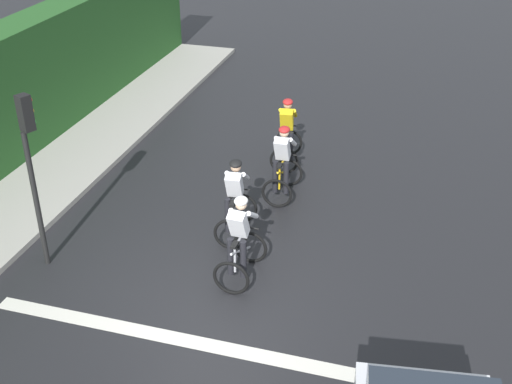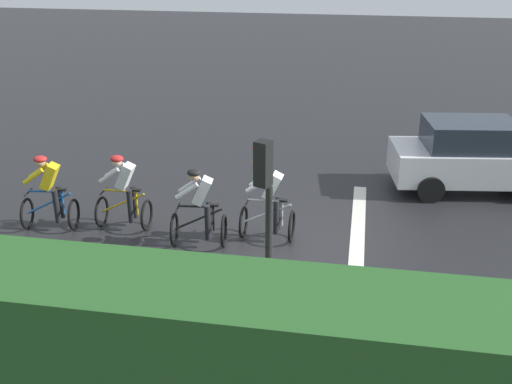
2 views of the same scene
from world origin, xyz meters
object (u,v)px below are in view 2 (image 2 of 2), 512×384
(cyclist_mid, at_px, (200,210))
(traffic_light_near_crossing, at_px, (265,218))
(cyclist_second, at_px, (124,194))
(car_white, at_px, (475,156))
(cyclist_lead, at_px, (49,194))
(cyclist_fourth, at_px, (269,204))

(cyclist_mid, bearing_deg, traffic_light_near_crossing, -149.55)
(cyclist_second, distance_m, car_white, 8.48)
(cyclist_mid, bearing_deg, cyclist_lead, 86.67)
(cyclist_mid, bearing_deg, car_white, -55.10)
(cyclist_lead, bearing_deg, cyclist_mid, -93.33)
(cyclist_fourth, bearing_deg, cyclist_lead, 93.85)
(cyclist_second, bearing_deg, cyclist_lead, 100.84)
(cyclist_lead, distance_m, cyclist_fourth, 4.69)
(cyclist_lead, relative_size, traffic_light_near_crossing, 0.50)
(cyclist_second, height_order, cyclist_fourth, same)
(cyclist_second, height_order, cyclist_mid, same)
(car_white, bearing_deg, cyclist_mid, 124.90)
(cyclist_mid, distance_m, car_white, 7.16)
(cyclist_lead, xyz_separation_m, car_white, (3.90, -9.23, 0.08))
(cyclist_second, distance_m, cyclist_mid, 1.87)
(cyclist_second, xyz_separation_m, car_white, (3.60, -7.67, 0.08))
(cyclist_fourth, relative_size, traffic_light_near_crossing, 0.50)
(cyclist_fourth, height_order, car_white, car_white)
(cyclist_second, distance_m, traffic_light_near_crossing, 5.31)
(cyclist_lead, bearing_deg, cyclist_fourth, -86.15)
(cyclist_fourth, distance_m, traffic_light_near_crossing, 3.92)
(car_white, relative_size, traffic_light_near_crossing, 1.29)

